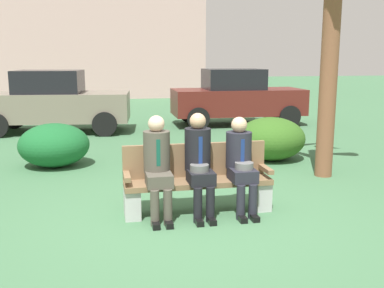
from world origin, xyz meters
name	(u,v)px	position (x,y,z in m)	size (l,w,h in m)	color
ground_plane	(193,220)	(0.00, 0.00, 0.00)	(80.00, 80.00, 0.00)	#406D48
park_bench	(197,180)	(0.13, 0.32, 0.42)	(1.93, 0.44, 0.90)	brown
seated_man_left	(158,162)	(-0.41, 0.20, 0.73)	(0.34, 0.72, 1.31)	#4C473D
seated_man_middle	(199,160)	(0.12, 0.19, 0.74)	(0.34, 0.72, 1.33)	black
seated_man_right	(241,160)	(0.68, 0.19, 0.70)	(0.34, 0.72, 1.26)	#23232D
shrub_near_bench	(54,145)	(-1.97, 3.31, 0.41)	(1.30, 1.19, 0.81)	#1A5F2C
shrub_mid_lawn	(271,139)	(2.22, 3.02, 0.43)	(1.37, 1.26, 0.86)	#33611E
parked_car_near	(55,102)	(-2.30, 7.36, 0.84)	(4.05, 2.08, 1.68)	slate
parked_car_far	(237,97)	(2.95, 7.71, 0.84)	(3.93, 1.77, 1.68)	#591E19
building_backdrop	(94,3)	(-1.21, 20.16, 4.84)	(11.30, 6.67, 9.62)	#C89F9C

